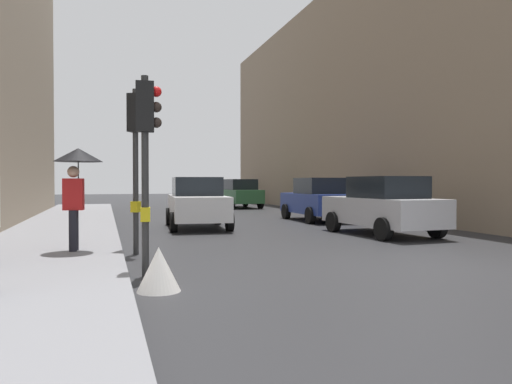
{
  "coord_description": "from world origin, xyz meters",
  "views": [
    {
      "loc": [
        -5.79,
        -8.33,
        1.6
      ],
      "look_at": [
        0.04,
        11.15,
        1.19
      ],
      "focal_mm": 35.48,
      "sensor_mm": 36.0,
      "label": 1
    }
  ],
  "objects_px": {
    "traffic_light_near_right": "(136,140)",
    "pedestrian_with_umbrella": "(77,170)",
    "car_dark_suv": "(219,192)",
    "traffic_light_near_left": "(146,138)",
    "car_silver_hatchback": "(383,206)",
    "car_green_estate": "(239,194)",
    "warning_sign_triangle": "(159,269)",
    "car_blue_van": "(319,199)",
    "car_white_compact": "(197,203)"
  },
  "relations": [
    {
      "from": "traffic_light_near_right",
      "to": "pedestrian_with_umbrella",
      "type": "bearing_deg",
      "value": -169.26
    },
    {
      "from": "traffic_light_near_right",
      "to": "car_dark_suv",
      "type": "relative_size",
      "value": 0.85
    },
    {
      "from": "traffic_light_near_left",
      "to": "car_silver_hatchback",
      "type": "relative_size",
      "value": 0.78
    },
    {
      "from": "traffic_light_near_left",
      "to": "traffic_light_near_right",
      "type": "xyz_separation_m",
      "value": [
        -0.0,
        2.72,
        0.18
      ]
    },
    {
      "from": "car_dark_suv",
      "to": "car_green_estate",
      "type": "height_order",
      "value": "same"
    },
    {
      "from": "warning_sign_triangle",
      "to": "car_dark_suv",
      "type": "bearing_deg",
      "value": 75.89
    },
    {
      "from": "car_silver_hatchback",
      "to": "car_blue_van",
      "type": "bearing_deg",
      "value": 86.18
    },
    {
      "from": "pedestrian_with_umbrella",
      "to": "warning_sign_triangle",
      "type": "bearing_deg",
      "value": -70.73
    },
    {
      "from": "traffic_light_near_left",
      "to": "car_silver_hatchback",
      "type": "xyz_separation_m",
      "value": [
        7.33,
        4.74,
        -1.45
      ]
    },
    {
      "from": "car_dark_suv",
      "to": "car_blue_van",
      "type": "height_order",
      "value": "same"
    },
    {
      "from": "car_green_estate",
      "to": "warning_sign_triangle",
      "type": "distance_m",
      "value": 23.78
    },
    {
      "from": "car_silver_hatchback",
      "to": "warning_sign_triangle",
      "type": "distance_m",
      "value": 9.42
    },
    {
      "from": "car_dark_suv",
      "to": "car_silver_hatchback",
      "type": "distance_m",
      "value": 23.29
    },
    {
      "from": "car_white_compact",
      "to": "traffic_light_near_right",
      "type": "bearing_deg",
      "value": -111.84
    },
    {
      "from": "traffic_light_near_left",
      "to": "warning_sign_triangle",
      "type": "xyz_separation_m",
      "value": [
        0.07,
        -1.25,
        -2.01
      ]
    },
    {
      "from": "car_dark_suv",
      "to": "car_green_estate",
      "type": "distance_m",
      "value": 6.61
    },
    {
      "from": "car_white_compact",
      "to": "warning_sign_triangle",
      "type": "relative_size",
      "value": 6.64
    },
    {
      "from": "car_dark_suv",
      "to": "car_silver_hatchback",
      "type": "bearing_deg",
      "value": -90.25
    },
    {
      "from": "car_blue_van",
      "to": "pedestrian_with_umbrella",
      "type": "relative_size",
      "value": 1.96
    },
    {
      "from": "car_blue_van",
      "to": "car_white_compact",
      "type": "bearing_deg",
      "value": -162.52
    },
    {
      "from": "car_silver_hatchback",
      "to": "traffic_light_near_right",
      "type": "bearing_deg",
      "value": -164.65
    },
    {
      "from": "car_dark_suv",
      "to": "car_green_estate",
      "type": "bearing_deg",
      "value": -91.52
    },
    {
      "from": "car_dark_suv",
      "to": "pedestrian_with_umbrella",
      "type": "distance_m",
      "value": 26.99
    },
    {
      "from": "car_white_compact",
      "to": "pedestrian_with_umbrella",
      "type": "relative_size",
      "value": 2.02
    },
    {
      "from": "car_green_estate",
      "to": "warning_sign_triangle",
      "type": "height_order",
      "value": "car_green_estate"
    },
    {
      "from": "car_silver_hatchback",
      "to": "car_blue_van",
      "type": "xyz_separation_m",
      "value": [
        0.38,
        5.65,
        0.0
      ]
    },
    {
      "from": "car_dark_suv",
      "to": "pedestrian_with_umbrella",
      "type": "relative_size",
      "value": 2.0
    },
    {
      "from": "traffic_light_near_left",
      "to": "car_green_estate",
      "type": "relative_size",
      "value": 0.78
    },
    {
      "from": "car_white_compact",
      "to": "car_green_estate",
      "type": "relative_size",
      "value": 1.0
    },
    {
      "from": "traffic_light_near_right",
      "to": "pedestrian_with_umbrella",
      "type": "xyz_separation_m",
      "value": [
        -1.23,
        -0.23,
        -0.67
      ]
    },
    {
      "from": "traffic_light_near_right",
      "to": "car_silver_hatchback",
      "type": "xyz_separation_m",
      "value": [
        7.33,
        2.01,
        -1.63
      ]
    },
    {
      "from": "traffic_light_near_left",
      "to": "car_green_estate",
      "type": "bearing_deg",
      "value": 71.29
    },
    {
      "from": "traffic_light_near_left",
      "to": "car_green_estate",
      "type": "distance_m",
      "value": 22.66
    },
    {
      "from": "traffic_light_near_left",
      "to": "car_green_estate",
      "type": "xyz_separation_m",
      "value": [
        7.25,
        21.42,
        -1.45
      ]
    },
    {
      "from": "car_white_compact",
      "to": "pedestrian_with_umbrella",
      "type": "height_order",
      "value": "pedestrian_with_umbrella"
    },
    {
      "from": "traffic_light_near_right",
      "to": "car_white_compact",
      "type": "distance_m",
      "value": 6.66
    },
    {
      "from": "car_silver_hatchback",
      "to": "pedestrian_with_umbrella",
      "type": "height_order",
      "value": "pedestrian_with_umbrella"
    },
    {
      "from": "pedestrian_with_umbrella",
      "to": "warning_sign_triangle",
      "type": "xyz_separation_m",
      "value": [
        1.31,
        -3.74,
        -1.52
      ]
    },
    {
      "from": "warning_sign_triangle",
      "to": "car_green_estate",
      "type": "bearing_deg",
      "value": 72.42
    },
    {
      "from": "car_green_estate",
      "to": "car_silver_hatchback",
      "type": "bearing_deg",
      "value": -89.74
    },
    {
      "from": "traffic_light_near_left",
      "to": "traffic_light_near_right",
      "type": "bearing_deg",
      "value": 90.08
    },
    {
      "from": "traffic_light_near_left",
      "to": "car_blue_van",
      "type": "xyz_separation_m",
      "value": [
        7.71,
        10.39,
        -1.45
      ]
    },
    {
      "from": "traffic_light_near_right",
      "to": "car_dark_suv",
      "type": "xyz_separation_m",
      "value": [
        7.43,
        25.31,
        -1.63
      ]
    },
    {
      "from": "car_silver_hatchback",
      "to": "car_green_estate",
      "type": "bearing_deg",
      "value": 90.26
    },
    {
      "from": "traffic_light_near_right",
      "to": "warning_sign_triangle",
      "type": "bearing_deg",
      "value": -88.92
    },
    {
      "from": "car_blue_van",
      "to": "warning_sign_triangle",
      "type": "distance_m",
      "value": 13.93
    },
    {
      "from": "car_white_compact",
      "to": "car_green_estate",
      "type": "bearing_deg",
      "value": 69.09
    },
    {
      "from": "car_dark_suv",
      "to": "car_silver_hatchback",
      "type": "relative_size",
      "value": 0.99
    },
    {
      "from": "traffic_light_near_left",
      "to": "pedestrian_with_umbrella",
      "type": "height_order",
      "value": "traffic_light_near_left"
    },
    {
      "from": "car_white_compact",
      "to": "car_green_estate",
      "type": "distance_m",
      "value": 13.59
    }
  ]
}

